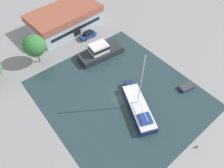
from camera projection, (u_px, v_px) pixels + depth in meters
name	position (u px, v px, depth m)	size (l,w,h in m)	color
ground_plane	(119.00, 94.00, 41.44)	(440.00, 440.00, 0.00)	gray
water_canal	(119.00, 94.00, 41.44)	(29.16, 32.11, 0.01)	#23383D
warehouse_building	(65.00, 19.00, 54.41)	(19.66, 11.81, 5.22)	#99A8B2
quay_tree_near_building	(34.00, 46.00, 43.90)	(5.00, 5.00, 7.30)	brown
parked_car	(88.00, 35.00, 52.85)	(4.47, 1.88, 1.68)	navy
sailboat_moored	(138.00, 107.00, 38.46)	(7.43, 12.14, 13.51)	#19234C
motor_cruiser	(100.00, 52.00, 47.91)	(11.36, 5.34, 3.58)	#23282D
small_dinghy	(186.00, 87.00, 42.15)	(3.44, 2.35, 0.68)	#19234C
mooring_bollard	(197.00, 147.00, 33.94)	(0.27, 0.27, 0.59)	black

